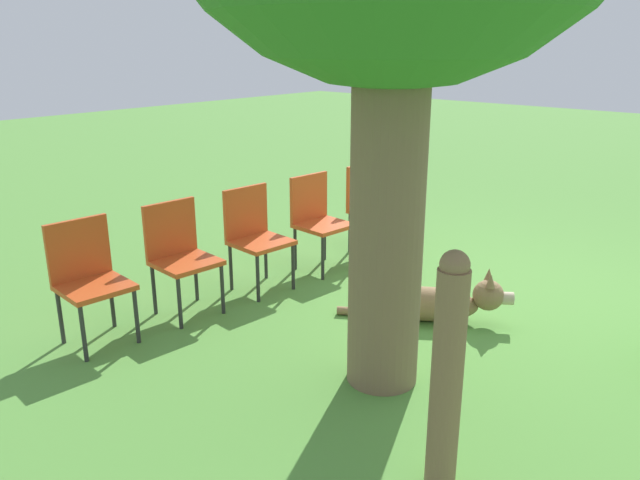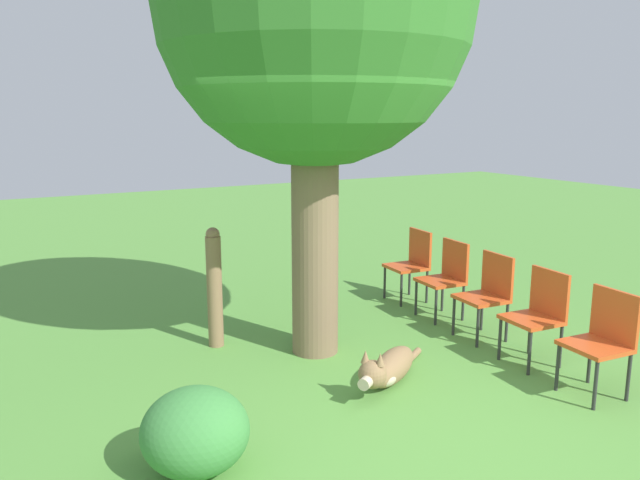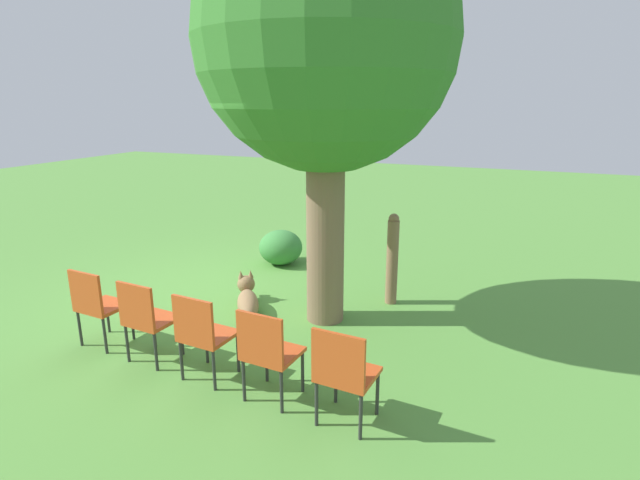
# 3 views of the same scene
# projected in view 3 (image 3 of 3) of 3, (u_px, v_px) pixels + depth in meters

# --- Properties ---
(ground_plane) EXTENTS (30.00, 30.00, 0.00)m
(ground_plane) POSITION_uv_depth(u_px,v_px,m) (219.00, 298.00, 6.59)
(ground_plane) COLOR #56933D
(oak_tree) EXTENTS (2.77, 2.77, 4.53)m
(oak_tree) POSITION_uv_depth(u_px,v_px,m) (326.00, 42.00, 5.15)
(oak_tree) COLOR #7A6047
(oak_tree) RESTS_ON ground_plane
(dog) EXTENTS (1.14, 0.80, 0.41)m
(dog) POSITION_uv_depth(u_px,v_px,m) (248.00, 300.00, 6.17)
(dog) COLOR olive
(dog) RESTS_ON ground_plane
(fence_post) EXTENTS (0.15, 0.15, 1.18)m
(fence_post) POSITION_uv_depth(u_px,v_px,m) (392.00, 259.00, 6.30)
(fence_post) COLOR #846647
(fence_post) RESTS_ON ground_plane
(red_chair_0) EXTENTS (0.45, 0.47, 0.86)m
(red_chair_0) POSITION_uv_depth(u_px,v_px,m) (97.00, 303.00, 5.20)
(red_chair_0) COLOR #D14C1E
(red_chair_0) RESTS_ON ground_plane
(red_chair_1) EXTENTS (0.45, 0.47, 0.86)m
(red_chair_1) POSITION_uv_depth(u_px,v_px,m) (146.00, 316.00, 4.87)
(red_chair_1) COLOR #D14C1E
(red_chair_1) RESTS_ON ground_plane
(red_chair_2) EXTENTS (0.45, 0.47, 0.86)m
(red_chair_2) POSITION_uv_depth(u_px,v_px,m) (202.00, 332.00, 4.55)
(red_chair_2) COLOR #D14C1E
(red_chair_2) RESTS_ON ground_plane
(red_chair_3) EXTENTS (0.45, 0.47, 0.86)m
(red_chair_3) POSITION_uv_depth(u_px,v_px,m) (268.00, 350.00, 4.22)
(red_chair_3) COLOR #D14C1E
(red_chair_3) RESTS_ON ground_plane
(red_chair_4) EXTENTS (0.45, 0.47, 0.86)m
(red_chair_4) POSITION_uv_depth(u_px,v_px,m) (344.00, 371.00, 3.89)
(red_chair_4) COLOR #D14C1E
(red_chair_4) RESTS_ON ground_plane
(low_shrub) EXTENTS (0.69, 0.69, 0.55)m
(low_shrub) POSITION_uv_depth(u_px,v_px,m) (281.00, 247.00, 7.92)
(low_shrub) COLOR #3D843D
(low_shrub) RESTS_ON ground_plane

